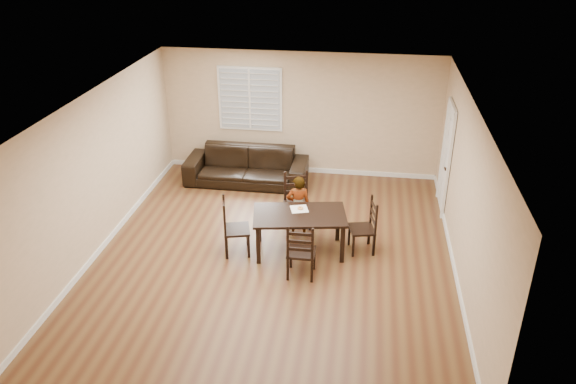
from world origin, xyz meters
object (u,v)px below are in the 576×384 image
object	(u,v)px
dining_table	(300,219)
donut	(300,208)
chair_left	(229,229)
chair_right	(369,228)
chair_far	(300,255)
child	(298,206)
chair_near	(296,200)
sofa	(247,166)

from	to	relation	value
dining_table	donut	world-z (taller)	donut
chair_left	chair_right	distance (m)	2.37
chair_far	chair_left	world-z (taller)	chair_left
chair_right	child	bearing A→B (deg)	-118.66
dining_table	chair_near	bearing A→B (deg)	90.90
chair_left	chair_right	bearing A→B (deg)	-95.09
chair_near	donut	size ratio (longest dim) A/B	10.16
chair_right	sofa	distance (m)	3.55
chair_left	child	distance (m)	1.32
dining_table	sofa	world-z (taller)	sofa
donut	chair_right	bearing A→B (deg)	1.54
chair_far	donut	bearing A→B (deg)	-82.66
chair_left	sofa	xyz separation A→B (m)	(-0.31, 2.80, -0.09)
chair_near	chair_left	distance (m)	1.54
dining_table	chair_right	size ratio (longest dim) A/B	1.73
sofa	chair_far	bearing A→B (deg)	-64.83
chair_near	chair_left	xyz separation A→B (m)	(-0.98, -1.19, -0.00)
sofa	donut	bearing A→B (deg)	-58.67
dining_table	chair_far	bearing A→B (deg)	-91.38
donut	sofa	xyz separation A→B (m)	(-1.46, 2.41, -0.37)
chair_left	donut	distance (m)	1.25
chair_far	sofa	distance (m)	3.75
dining_table	donut	bearing A→B (deg)	83.66
dining_table	chair_right	distance (m)	1.20
chair_near	chair_right	distance (m)	1.55
dining_table	child	bearing A→B (deg)	90.00
chair_far	sofa	size ratio (longest dim) A/B	0.38
dining_table	chair_near	distance (m)	1.01
chair_near	donut	distance (m)	0.87
dining_table	chair_right	world-z (taller)	chair_right
chair_right	child	xyz separation A→B (m)	(-1.26, 0.35, 0.14)
chair_right	child	world-z (taller)	child
chair_near	child	distance (m)	0.45
chair_right	sofa	size ratio (longest dim) A/B	0.37
chair_far	donut	size ratio (longest dim) A/B	9.66
chair_far	donut	xyz separation A→B (m)	(-0.13, 0.99, 0.30)
donut	dining_table	bearing A→B (deg)	-86.63
chair_near	chair_right	size ratio (longest dim) A/B	1.07
chair_far	child	xyz separation A→B (m)	(-0.21, 1.37, 0.13)
chair_far	sofa	world-z (taller)	chair_far
dining_table	chair_left	world-z (taller)	chair_left
chair_left	sofa	world-z (taller)	chair_left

